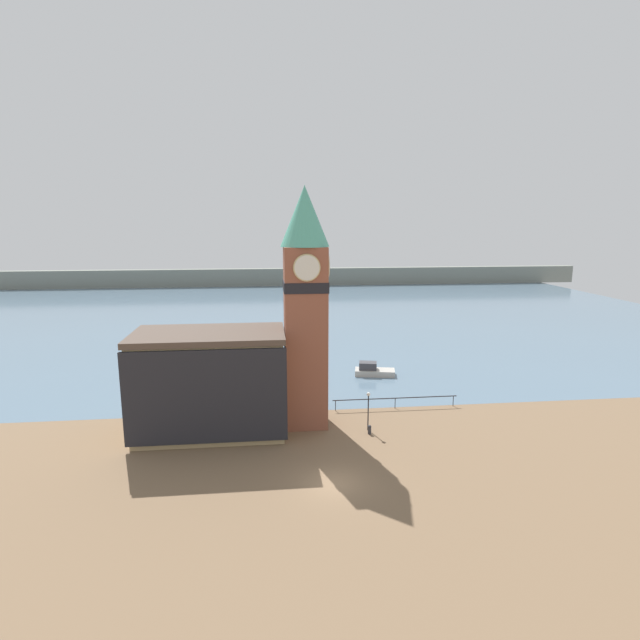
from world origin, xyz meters
TOP-DOWN VIEW (x-y plane):
  - ground_plane at (0.00, 0.00)m, footprint 160.00×160.00m
  - water at (0.00, 73.99)m, footprint 160.00×120.00m
  - far_shoreline at (0.00, 113.99)m, footprint 180.00×3.00m
  - pier_railing at (8.05, 13.74)m, footprint 12.51×0.08m
  - clock_tower at (-1.03, 10.98)m, footprint 4.21×4.21m
  - pier_building at (-9.38, 10.10)m, footprint 12.96×7.41m
  - boat_near at (8.20, 24.78)m, footprint 5.05×2.97m
  - mooring_bollard_near at (4.27, 8.02)m, footprint 0.31×0.31m
  - lamp_post at (4.29, 8.80)m, footprint 0.32×0.32m

SIDE VIEW (x-z plane):
  - water at x=0.00m, z-range 0.00..0.00m
  - ground_plane at x=0.00m, z-range 0.00..0.00m
  - mooring_bollard_near at x=4.27m, z-range 0.03..0.84m
  - boat_near at x=8.20m, z-range -0.22..1.37m
  - pier_railing at x=8.05m, z-range 0.42..1.51m
  - lamp_post at x=4.29m, z-range 0.74..4.25m
  - far_shoreline at x=0.00m, z-range 0.00..5.00m
  - pier_building at x=-9.38m, z-range 0.02..8.95m
  - clock_tower at x=-1.03m, z-range 0.66..21.81m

